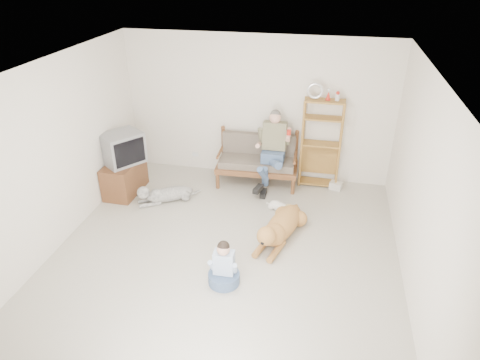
% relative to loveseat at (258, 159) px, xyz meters
% --- Properties ---
extents(floor, '(5.50, 5.50, 0.00)m').
position_rel_loveseat_xyz_m(floor, '(-0.09, -2.41, -0.49)').
color(floor, beige).
rests_on(floor, ground).
extents(ceiling, '(5.50, 5.50, 0.00)m').
position_rel_loveseat_xyz_m(ceiling, '(-0.09, -2.41, 2.21)').
color(ceiling, white).
rests_on(ceiling, ground).
extents(wall_back, '(5.00, 0.00, 5.00)m').
position_rel_loveseat_xyz_m(wall_back, '(-0.09, 0.34, 0.86)').
color(wall_back, silver).
rests_on(wall_back, ground).
extents(wall_front, '(5.00, 0.00, 5.00)m').
position_rel_loveseat_xyz_m(wall_front, '(-0.09, -5.16, 0.86)').
color(wall_front, silver).
rests_on(wall_front, ground).
extents(wall_left, '(0.00, 5.50, 5.50)m').
position_rel_loveseat_xyz_m(wall_left, '(-2.59, -2.41, 0.86)').
color(wall_left, silver).
rests_on(wall_left, ground).
extents(wall_right, '(0.00, 5.50, 5.50)m').
position_rel_loveseat_xyz_m(wall_right, '(2.41, -2.41, 0.86)').
color(wall_right, silver).
rests_on(wall_right, ground).
extents(loveseat, '(1.53, 0.77, 0.95)m').
position_rel_loveseat_xyz_m(loveseat, '(0.00, 0.00, 0.00)').
color(loveseat, brown).
rests_on(loveseat, ground).
extents(man, '(0.56, 0.80, 1.30)m').
position_rel_loveseat_xyz_m(man, '(0.28, -0.24, 0.19)').
color(man, '#466081').
rests_on(man, loveseat).
extents(etagere, '(0.74, 0.32, 1.96)m').
position_rel_loveseat_xyz_m(etagere, '(1.14, 0.14, 0.37)').
color(etagere, '#A97F35').
rests_on(etagere, ground).
extents(book_stack, '(0.26, 0.22, 0.14)m').
position_rel_loveseat_xyz_m(book_stack, '(1.49, 0.01, -0.41)').
color(book_stack, white).
rests_on(book_stack, ground).
extents(tv_stand, '(0.52, 0.91, 0.60)m').
position_rel_loveseat_xyz_m(tv_stand, '(-2.31, -0.89, -0.19)').
color(tv_stand, brown).
rests_on(tv_stand, ground).
extents(crt_tv, '(0.82, 0.85, 0.55)m').
position_rel_loveseat_xyz_m(crt_tv, '(-2.28, -0.86, 0.39)').
color(crt_tv, slate).
rests_on(crt_tv, tv_stand).
extents(wall_outlet, '(0.12, 0.02, 0.08)m').
position_rel_loveseat_xyz_m(wall_outlet, '(-1.34, 0.33, -0.19)').
color(wall_outlet, silver).
rests_on(wall_outlet, ground).
extents(golden_retriever, '(0.71, 1.61, 0.50)m').
position_rel_loveseat_xyz_m(golden_retriever, '(0.65, -1.75, -0.28)').
color(golden_retriever, '#A56B39').
rests_on(golden_retriever, ground).
extents(shaggy_dog, '(1.03, 0.75, 0.36)m').
position_rel_loveseat_xyz_m(shaggy_dog, '(-1.49, -1.07, -0.34)').
color(shaggy_dog, silver).
rests_on(shaggy_dog, ground).
extents(terrier, '(0.53, 0.44, 0.23)m').
position_rel_loveseat_xyz_m(terrier, '(0.60, -1.00, -0.39)').
color(terrier, white).
rests_on(terrier, ground).
extents(child, '(0.43, 0.43, 0.67)m').
position_rel_loveseat_xyz_m(child, '(0.04, -2.89, -0.24)').
color(child, '#466081').
rests_on(child, ground).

